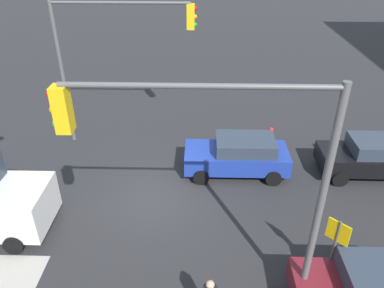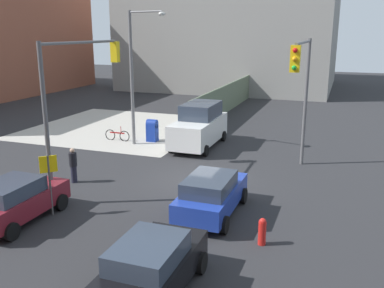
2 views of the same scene
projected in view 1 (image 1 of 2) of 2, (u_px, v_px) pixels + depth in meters
The scene contains 7 objects.
ground_plane at pixel (155, 198), 14.37m from camera, with size 120.00×120.00×0.00m, color #28282B.
traffic_signal_nw_corner at pixel (223, 161), 8.08m from camera, with size 5.95×0.36×6.50m.
traffic_signal_se_corner at pixel (112, 45), 15.95m from camera, with size 6.09×0.36×6.50m.
warning_sign_two_way at pixel (335, 243), 10.11m from camera, with size 0.48×0.48×2.40m.
fire_hydrant at pixel (270, 136), 17.63m from camera, with size 0.26×0.26×0.94m.
sedan_blue at pixel (238, 155), 15.51m from camera, with size 4.26×2.02×1.62m.
coupe_black at pixel (370, 156), 15.42m from camera, with size 3.88×2.02×1.62m.
Camera 1 is at (-1.73, 11.31, 9.06)m, focal length 35.00 mm.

